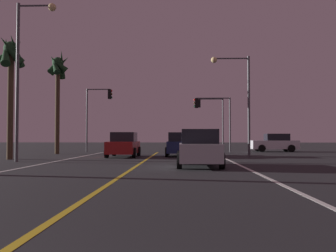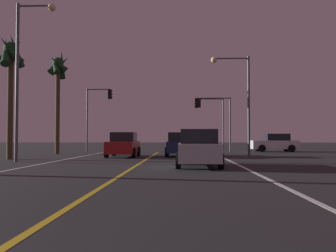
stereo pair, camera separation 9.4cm
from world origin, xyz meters
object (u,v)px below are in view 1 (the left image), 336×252
Objects in this scene: car_crossing_side at (275,143)px; street_lamp_left_mid at (26,62)px; car_ahead_far at (180,145)px; car_lead_same_lane at (199,149)px; traffic_light_near_left at (98,106)px; palm_tree_left_mid at (11,61)px; car_oncoming at (124,145)px; traffic_light_near_right at (212,111)px; traffic_light_far_right at (211,112)px; palm_tree_left_far at (58,73)px; street_lamp_right_far at (239,91)px.

street_lamp_left_mid is at bearing 40.62° from car_crossing_side.
car_lead_same_lane is (0.88, -9.57, 0.00)m from car_ahead_far.
car_ahead_far is at bearing 5.28° from car_lead_same_lane.
palm_tree_left_mid is at bearing -103.79° from traffic_light_near_left.
car_oncoming is 1.00× the size of car_crossing_side.
traffic_light_near_right is 17.89m from street_lamp_left_mid.
palm_tree_left_mid is (-13.65, -17.02, 1.98)m from traffic_light_far_right.
car_oncoming is 8.94m from palm_tree_left_mid.
car_oncoming and car_crossing_side have the same top height.
traffic_light_near_left is 12.14m from traffic_light_far_right.
car_lead_same_lane is at bearing -17.64° from street_lamp_left_mid.
car_ahead_far is 9.61m from car_lead_same_lane.
palm_tree_left_mid is at bearing 51.27° from traffic_light_far_right.
car_crossing_side is 1.00× the size of car_lead_same_lane.
car_lead_same_lane is (4.78, -8.33, 0.00)m from car_oncoming.
palm_tree_left_mid reaches higher than car_lead_same_lane.
palm_tree_left_far is at bearing 16.05° from car_crossing_side.
car_crossing_side is 16.95m from traffic_light_near_left.
car_ahead_far is 0.78× the size of traffic_light_far_right.
palm_tree_left_mid is (-10.38, -4.47, 5.23)m from car_ahead_far.
car_lead_same_lane is 0.73× the size of traffic_light_near_left.
car_ahead_far is at bearing -16.62° from palm_tree_left_far.
street_lamp_left_mid is 1.14× the size of palm_tree_left_mid.
traffic_light_far_right reaches higher than car_ahead_far.
street_lamp_right_far is at bearing 100.41° from traffic_light_near_right.
palm_tree_left_mid is (-13.31, -11.52, 2.30)m from traffic_light_near_right.
car_ahead_far is at bearing 107.71° from car_oncoming.
car_oncoming and car_ahead_far have the same top height.
car_oncoming is at bearing -34.69° from palm_tree_left_far.
traffic_light_near_right is 0.65× the size of palm_tree_left_mid.
street_lamp_right_far is (-4.73, -8.58, 3.86)m from car_crossing_side.
street_lamp_right_far is 15.32m from palm_tree_left_mid.
palm_tree_left_mid reaches higher than traffic_light_far_right.
car_ahead_far is (-8.98, -8.45, 0.00)m from car_crossing_side.
traffic_light_near_left is (-16.53, -1.40, 3.46)m from car_crossing_side.
car_lead_same_lane is at bearing 82.98° from traffic_light_near_right.
car_oncoming is at bearing 62.56° from traffic_light_far_right.
traffic_light_near_left reaches higher than car_lead_same_lane.
street_lamp_right_far is (1.32, -7.17, 0.92)m from traffic_light_near_right.
traffic_light_near_right reaches higher than car_crossing_side.
street_lamp_right_far reaches higher than traffic_light_near_left.
traffic_light_near_right reaches higher than car_lead_same_lane.
palm_tree_left_mid is at bearing 40.87° from traffic_light_near_right.
car_crossing_side is at bearing -118.87° from street_lamp_right_far.
car_ahead_far is 8.17m from traffic_light_near_right.
car_oncoming is 4.09m from car_ahead_far.
car_ahead_far and car_lead_same_lane have the same top height.
street_lamp_right_far is 14.71m from palm_tree_left_far.
traffic_light_near_right is at bearing -7.02° from car_lead_same_lane.
street_lamp_left_mid is at bearing 127.62° from car_ahead_far.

